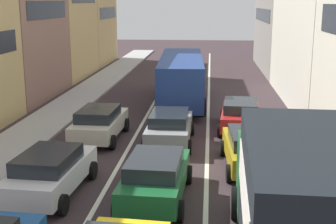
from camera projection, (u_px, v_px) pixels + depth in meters
sidewalk_left at (71, 104)px, 28.51m from camera, size 2.60×64.00×0.14m
lane_stripe_left at (152, 107)px, 28.09m from camera, size 0.16×60.00×0.01m
lane_stripe_right at (208, 108)px, 27.80m from camera, size 0.16×60.00×0.01m
building_row_left at (2, 19)px, 30.77m from camera, size 7.20×43.90×12.30m
removalist_box_truck at (297, 199)px, 10.20m from camera, size 2.89×7.77×3.58m
sedan_centre_lane_second at (156, 176)px, 14.75m from camera, size 2.20×4.37×1.49m
wagon_left_lane_second at (50, 171)px, 15.17m from camera, size 2.26×4.40×1.49m
hatchback_centre_lane_third at (170, 127)px, 20.56m from camera, size 2.08×4.31×1.49m
sedan_left_lane_third at (99, 123)px, 21.27m from camera, size 2.15×4.34×1.49m
sedan_right_lane_behind_truck at (251, 148)px, 17.54m from camera, size 2.24×4.39×1.49m
wagon_right_lane_far at (240, 114)px, 22.82m from camera, size 2.29×4.41×1.49m
bus_mid_queue_primary at (181, 75)px, 28.60m from camera, size 3.18×10.61×2.90m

